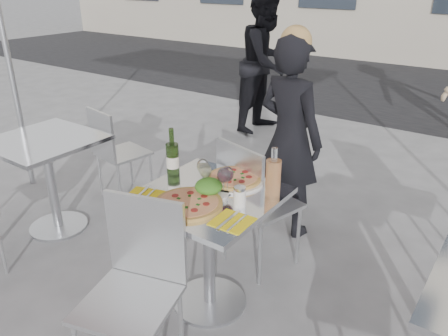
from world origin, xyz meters
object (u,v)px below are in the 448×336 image
Objects in this scene: chair_far at (252,197)px; wineglass_white_b at (205,171)px; salad_plate at (209,188)px; napkin_right at (232,221)px; napkin_left at (143,196)px; pedestrian_a at (266,62)px; chair_near at (137,276)px; pizza_far at (234,179)px; side_chair_lfar at (114,147)px; pizza_near at (188,203)px; sugar_shaker at (240,196)px; wine_bottle at (173,158)px; woman_diner at (290,138)px; side_table_left at (48,165)px; main_table at (209,227)px; wineglass_red_a at (223,176)px; carafe at (273,179)px; wineglass_white_a at (203,167)px; wineglass_red_b at (227,175)px.

chair_far is 5.78× the size of wineglass_white_b.
napkin_right is at bearing -32.05° from salad_plate.
napkin_right is at bearing -10.53° from napkin_left.
pedestrian_a reaches higher than napkin_right.
chair_near reaches higher than pizza_far.
side_chair_lfar is 1.69m from pizza_near.
napkin_left is (-0.48, -0.21, -0.05)m from sugar_shaker.
chair_near is 3.07× the size of wine_bottle.
pedestrian_a reaches higher than wineglass_white_b.
woman_diner reaches higher than pizza_near.
side_table_left is 1.24m from wine_bottle.
main_table is 0.41m from napkin_left.
wineglass_red_a reaches higher than napkin_left.
woman_diner reaches higher than sugar_shaker.
pizza_far reaches higher than napkin_left.
woman_diner reaches higher than pizza_far.
carafe is (0.31, 0.15, 0.08)m from salad_plate.
wine_bottle reaches higher than wineglass_white_a.
pizza_far is at bearing 129.46° from sugar_shaker.
salad_plate is at bearing 104.98° from woman_diner.
wineglass_white_b is at bearing 1.47° from side_table_left.
salad_plate is at bearing -152.81° from pedestrian_a.
sugar_shaker is at bearing -149.77° from pedestrian_a.
wineglass_red_a is at bearing -3.66° from wine_bottle.
wineglass_white_b reaches higher than sugar_shaker.
chair_far reaches higher than wineglass_white_a.
carafe reaches higher than side_chair_lfar.
pizza_near is at bearing -95.19° from pizza_far.
wineglass_red_a is at bearing 65.65° from chair_near.
wine_bottle is at bearing 142.93° from pizza_near.
chair_far is at bearing 89.87° from salad_plate.
pizza_near is 1.21× the size of wine_bottle.
pedestrian_a is 5.78× the size of wine_bottle.
carafe is at bearing 79.97° from napkin_right.
pizza_near is 1.23× the size of carafe.
carafe is at bearing -146.95° from pedestrian_a.
pedestrian_a is (-1.36, 1.98, 0.11)m from woman_diner.
napkin_right is at bearing -50.48° from wineglass_red_b.
wine_bottle is (-0.31, 0.07, 0.32)m from main_table.
salad_plate is 0.76× the size of carafe.
sugar_shaker is 0.68× the size of wineglass_red_a.
side_chair_lfar is 1.52m from woman_diner.
carafe is (0.33, 0.69, 0.33)m from chair_near.
wineglass_red_a is (0.07, 0.05, 0.32)m from main_table.
pedestrian_a is 3.34m from salad_plate.
sugar_shaker is at bearing -50.54° from pizza_far.
wine_bottle is at bearing 80.98° from napkin_left.
side_chair_lfar is 5.27× the size of wineglass_white_b.
pedestrian_a is 7.76× the size of salad_plate.
wineglass_white_a reaches higher than pizza_near.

